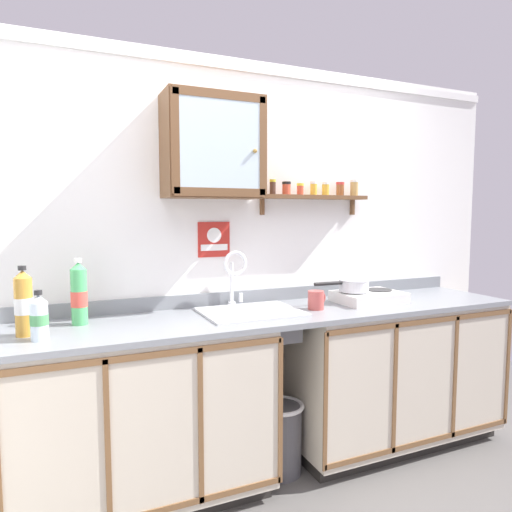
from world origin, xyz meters
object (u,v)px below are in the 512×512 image
Objects in this scene: warning_sign at (214,240)px; bottle_water_clear_1 at (39,318)px; mug at (316,300)px; hot_plate_stove at (369,297)px; bottle_juice_amber_0 at (24,304)px; trash_bin at (281,437)px; sink at (249,318)px; wall_cabinet at (213,147)px; saucepan at (353,285)px; bottle_soda_green_2 at (79,294)px.

bottle_water_clear_1 is at bearing -156.07° from warning_sign.
bottle_water_clear_1 is at bearing -176.94° from mug.
hot_plate_stove is 1.93m from bottle_juice_amber_0.
trash_bin is at bearing 3.07° from bottle_water_clear_1.
trash_bin is at bearing -52.22° from warning_sign.
wall_cabinet is (-0.16, 0.13, 0.96)m from sink.
trash_bin is (-0.54, -0.09, -0.83)m from saucepan.
saucepan is 1.69× the size of bottle_water_clear_1.
sink is 2.43× the size of bottle_water_clear_1.
bottle_juice_amber_0 is 2.43× the size of mug.
trash_bin is (1.28, -0.04, -0.87)m from bottle_juice_amber_0.
bottle_soda_green_2 is 1.06m from wall_cabinet.
trash_bin is at bearing -1.85° from bottle_juice_amber_0.
bottle_soda_green_2 is at bearing 176.92° from saucepan.
bottle_water_clear_1 is at bearing -171.62° from sink.
saucepan is 0.90m from warning_sign.
bottle_soda_green_2 is at bearing 176.34° from hot_plate_stove.
wall_cabinet reaches higher than bottle_juice_amber_0.
bottle_juice_amber_0 is 0.56× the size of wall_cabinet.
bottle_soda_green_2 is (-1.59, 0.09, 0.04)m from saucepan.
hot_plate_stove is 1.32m from wall_cabinet.
hot_plate_stove is 0.71× the size of wall_cabinet.
hot_plate_stove is at bearing -3.66° from bottle_soda_green_2.
trash_bin is (-0.23, -0.01, -0.78)m from mug.
warning_sign reaches higher than bottle_juice_amber_0.
bottle_water_clear_1 is (0.06, -0.11, -0.05)m from bottle_juice_amber_0.
hot_plate_stove is at bearing -9.57° from wall_cabinet.
saucepan is at bearing -9.23° from wall_cabinet.
mug is at bearing -7.13° from bottle_soda_green_2.
hot_plate_stove is at bearing 3.96° from bottle_water_clear_1.
sink is 0.71m from saucepan.
warning_sign is at bearing 113.95° from sink.
warning_sign is (0.04, 0.13, -0.52)m from wall_cabinet.
bottle_juice_amber_0 is at bearing -178.60° from saucepan.
bottle_juice_amber_0 is 0.78× the size of trash_bin.
sink is 0.80m from hot_plate_stove.
saucepan is 0.91× the size of trash_bin.
saucepan is at bearing 167.55° from hot_plate_stove.
bottle_water_clear_1 is 1.68× the size of mug.
bottle_juice_amber_0 is at bearing -169.21° from wall_cabinet.
bottle_soda_green_2 is 1.29m from mug.
wall_cabinet is (0.90, 0.29, 0.82)m from bottle_water_clear_1.
bottle_water_clear_1 is 0.30m from bottle_soda_green_2.
warning_sign reaches higher than mug.
wall_cabinet reaches higher than bottle_water_clear_1.
sink is at bearing 168.54° from mug.
bottle_soda_green_2 is (0.24, 0.13, 0.00)m from bottle_juice_amber_0.
trash_bin is (0.16, -0.09, -0.69)m from sink.
bottle_juice_amber_0 is at bearing -177.48° from sink.
wall_cabinet is at bearing 139.95° from sink.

